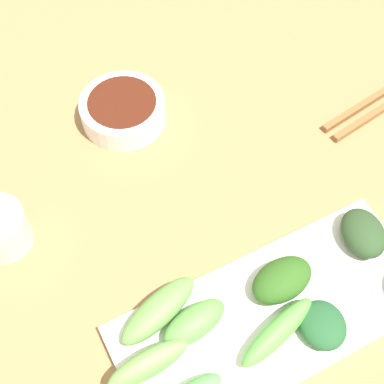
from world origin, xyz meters
TOP-DOWN VIEW (x-y plane):
  - tabletop at (0.00, 0.00)m, footprint 2.10×2.10m
  - sauce_bowl at (-0.18, -0.03)m, footprint 0.10×0.10m
  - serving_plate at (0.12, 0.00)m, footprint 0.13×0.31m
  - broccoli_leafy_0 at (0.09, 0.12)m, footprint 0.07×0.06m
  - broccoli_stalk_2 at (0.11, -0.13)m, footprint 0.03×0.08m
  - broccoli_leafy_3 at (0.10, 0.02)m, footprint 0.05×0.07m
  - broccoli_stalk_4 at (0.07, -0.10)m, footprint 0.06×0.10m
  - broccoli_stalk_6 at (0.14, -0.01)m, footprint 0.05×0.10m
  - broccoli_stalk_7 at (0.10, -0.07)m, footprint 0.04×0.07m
  - broccoli_leafy_8 at (0.15, 0.03)m, footprint 0.06×0.06m
  - tea_cup at (-0.08, -0.21)m, footprint 0.06×0.06m

SIDE VIEW (x-z plane):
  - tabletop at x=0.00m, z-range 0.00..0.02m
  - serving_plate at x=0.12m, z-range 0.02..0.03m
  - sauce_bowl at x=-0.18m, z-range 0.02..0.05m
  - broccoli_leafy_8 at x=0.15m, z-range 0.03..0.05m
  - broccoli_stalk_4 at x=0.07m, z-range 0.03..0.05m
  - tea_cup at x=-0.08m, z-range 0.02..0.07m
  - broccoli_stalk_6 at x=0.14m, z-range 0.03..0.06m
  - broccoli_leafy_0 at x=0.09m, z-range 0.03..0.06m
  - broccoli_stalk_7 at x=0.10m, z-range 0.03..0.06m
  - broccoli_leafy_3 at x=0.10m, z-range 0.03..0.06m
  - broccoli_stalk_2 at x=0.11m, z-range 0.03..0.06m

